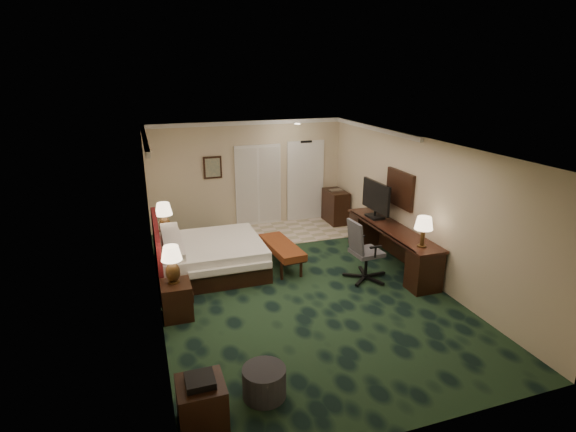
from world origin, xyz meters
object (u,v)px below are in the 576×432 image
object	(u,v)px
tv	(376,200)
minibar	(336,207)
nightstand_far	(165,246)
lamp_far	(164,218)
ottoman	(264,382)
bed	(212,257)
desk	(391,246)
side_table	(202,405)
desk_chair	(367,250)
nightstand_near	(177,300)
lamp_near	(172,264)
bed_bench	(282,255)

from	to	relation	value
tv	minibar	size ratio (longest dim) A/B	1.19
nightstand_far	lamp_far	distance (m)	0.62
lamp_far	ottoman	distance (m)	4.96
bed	tv	distance (m)	3.67
nightstand_far	desk	distance (m)	4.81
ottoman	minibar	xyz separation A→B (m)	(3.62, 5.86, 0.24)
side_table	desk_chair	distance (m)	4.57
nightstand_near	lamp_near	xyz separation A→B (m)	(-0.02, 0.06, 0.62)
nightstand_far	tv	size ratio (longest dim) A/B	0.54
side_table	desk	xyz separation A→B (m)	(4.37, 3.25, 0.12)
bed	minibar	distance (m)	4.14
nightstand_far	lamp_near	bearing A→B (deg)	-90.11
lamp_far	desk	distance (m)	4.79
nightstand_far	minibar	xyz separation A→B (m)	(4.48, 0.99, 0.16)
lamp_near	minibar	bearing A→B (deg)	38.03
ottoman	desk	world-z (taller)	desk
lamp_far	nightstand_far	bearing A→B (deg)	147.70
bed_bench	desk_chair	size ratio (longest dim) A/B	1.18
bed_bench	tv	world-z (taller)	tv
tv	desk_chair	world-z (taller)	tv
tv	nightstand_near	bearing A→B (deg)	-164.00
ottoman	minibar	world-z (taller)	minibar
nightstand_near	lamp_far	xyz separation A→B (m)	(0.02, 2.55, 0.60)
bed_bench	side_table	distance (m)	4.50
minibar	side_table	bearing A→B (deg)	-125.85
nightstand_far	desk	size ratio (longest dim) A/B	0.20
lamp_near	desk	distance (m)	4.51
side_table	desk_chair	xyz separation A→B (m)	(3.58, 2.82, 0.32)
ottoman	nightstand_far	bearing A→B (deg)	100.03
tv	minibar	bearing A→B (deg)	86.79
nightstand_near	lamp_far	distance (m)	2.62
lamp_far	lamp_near	bearing A→B (deg)	-90.98
tv	minibar	world-z (taller)	tv
side_table	lamp_far	bearing A→B (deg)	90.19
lamp_near	lamp_far	bearing A→B (deg)	89.02
ottoman	side_table	world-z (taller)	side_table
side_table	ottoman	bearing A→B (deg)	17.75
nightstand_near	bed	bearing A→B (deg)	61.67
nightstand_near	minibar	world-z (taller)	minibar
nightstand_near	lamp_near	distance (m)	0.62
desk	nightstand_near	bearing A→B (deg)	-171.08
lamp_near	tv	bearing A→B (deg)	16.64
nightstand_near	ottoman	bearing A→B (deg)	-69.78
desk	minibar	distance (m)	2.87
side_table	minibar	size ratio (longest dim) A/B	0.67
ottoman	tv	size ratio (longest dim) A/B	0.53
ottoman	desk	xyz separation A→B (m)	(3.57, 2.99, 0.22)
lamp_near	nightstand_near	bearing A→B (deg)	-71.62
bed_bench	minibar	xyz separation A→B (m)	(2.21, 2.20, 0.19)
lamp_near	desk	bearing A→B (deg)	8.12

